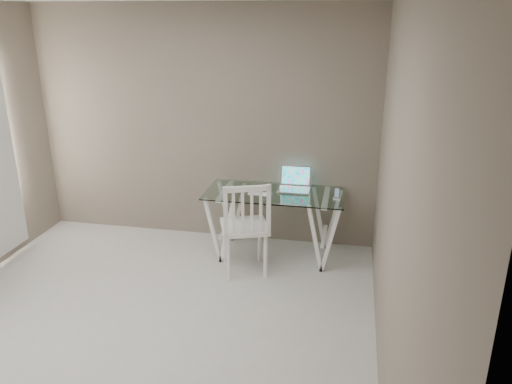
# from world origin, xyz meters

# --- Properties ---
(room) EXTENTS (4.50, 4.52, 2.71)m
(room) POSITION_xyz_m (-0.06, 0.02, 1.72)
(room) COLOR #BBB9B3
(room) RESTS_ON ground
(desk) EXTENTS (1.50, 0.70, 0.75)m
(desk) POSITION_xyz_m (0.91, 1.84, 0.38)
(desk) COLOR silver
(desk) RESTS_ON ground
(chair) EXTENTS (0.60, 0.60, 1.02)m
(chair) POSITION_xyz_m (0.69, 1.35, 0.56)
(chair) COLOR white
(chair) RESTS_ON ground
(laptop) EXTENTS (0.34, 0.30, 0.24)m
(laptop) POSITION_xyz_m (1.10, 2.01, 0.80)
(laptop) COLOR silver
(laptop) RESTS_ON desk
(keyboard) EXTENTS (0.26, 0.11, 0.01)m
(keyboard) POSITION_xyz_m (0.76, 1.75, 0.75)
(keyboard) COLOR silver
(keyboard) RESTS_ON desk
(mouse) EXTENTS (0.12, 0.07, 0.04)m
(mouse) POSITION_xyz_m (0.83, 1.69, 0.76)
(mouse) COLOR white
(mouse) RESTS_ON desk
(phone_dock) EXTENTS (0.07, 0.07, 0.13)m
(phone_dock) POSITION_xyz_m (1.57, 1.76, 0.78)
(phone_dock) COLOR white
(phone_dock) RESTS_ON desk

